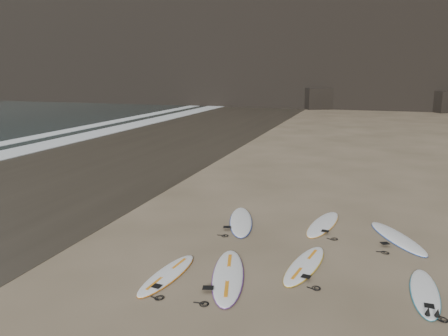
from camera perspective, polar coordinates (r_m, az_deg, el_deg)
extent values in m
plane|color=#897559|center=(10.33, 16.06, -13.65)|extent=(240.00, 240.00, 0.00)
cube|color=#383026|center=(23.78, -15.70, 1.25)|extent=(12.00, 200.00, 0.01)
cube|color=white|center=(27.21, -25.38, 1.93)|extent=(2.20, 200.00, 0.05)
cube|color=black|center=(54.97, 26.71, 7.79)|extent=(4.23, 4.46, 2.33)
cube|color=black|center=(54.75, 11.94, 8.92)|extent=(4.49, 4.76, 2.49)
ellipsoid|color=white|center=(10.11, -7.42, -13.59)|extent=(0.75, 2.29, 0.08)
ellipsoid|color=white|center=(9.96, 0.54, -13.83)|extent=(1.35, 2.84, 0.10)
ellipsoid|color=white|center=(10.63, 10.51, -12.31)|extent=(0.98, 2.48, 0.09)
ellipsoid|color=white|center=(10.19, 24.75, -14.49)|extent=(0.57, 2.23, 0.08)
ellipsoid|color=white|center=(13.27, 2.23, -6.94)|extent=(1.36, 2.75, 0.10)
ellipsoid|color=white|center=(13.37, 12.82, -7.11)|extent=(1.04, 2.58, 0.09)
ellipsoid|color=white|center=(12.91, 21.70, -8.44)|extent=(1.75, 2.54, 0.09)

